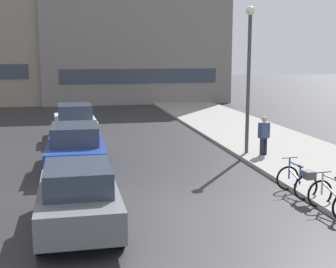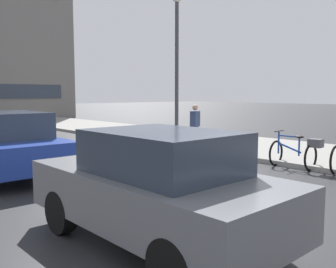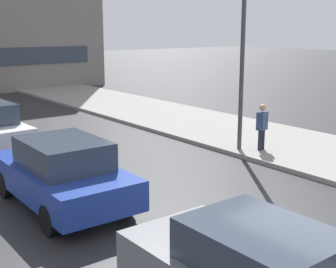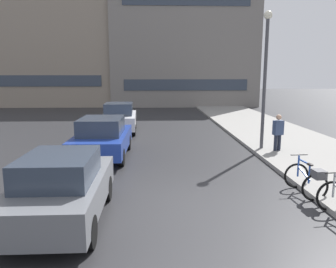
{
  "view_description": "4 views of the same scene",
  "coord_description": "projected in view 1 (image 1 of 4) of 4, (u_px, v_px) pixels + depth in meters",
  "views": [
    {
      "loc": [
        -2.65,
        -11.31,
        4.06
      ],
      "look_at": [
        0.29,
        3.02,
        1.51
      ],
      "focal_mm": 50.0,
      "sensor_mm": 36.0,
      "label": 1
    },
    {
      "loc": [
        -5.82,
        -4.59,
        2.05
      ],
      "look_at": [
        0.88,
        2.84,
        0.98
      ],
      "focal_mm": 40.0,
      "sensor_mm": 36.0,
      "label": 2
    },
    {
      "loc": [
        -6.93,
        -4.56,
        4.06
      ],
      "look_at": [
        0.56,
        5.18,
        1.25
      ],
      "focal_mm": 50.0,
      "sensor_mm": 36.0,
      "label": 3
    },
    {
      "loc": [
        -0.53,
        -7.76,
        3.24
      ],
      "look_at": [
        -0.12,
        2.12,
        1.46
      ],
      "focal_mm": 35.0,
      "sensor_mm": 36.0,
      "label": 4
    }
  ],
  "objects": [
    {
      "name": "car_white",
      "position": [
        75.0,
        122.0,
        22.01
      ],
      "size": [
        2.01,
        4.13,
        1.69
      ],
      "color": "silver",
      "rests_on": "ground"
    },
    {
      "name": "pedestrian",
      "position": [
        264.0,
        135.0,
        18.06
      ],
      "size": [
        0.45,
        0.34,
        1.65
      ],
      "color": "#1E2333",
      "rests_on": "ground"
    },
    {
      "name": "sidewalk_kerb",
      "position": [
        253.0,
        135.0,
        22.96
      ],
      "size": [
        4.8,
        60.0,
        0.14
      ],
      "primitive_type": "cube",
      "color": "gray",
      "rests_on": "ground"
    },
    {
      "name": "car_grey",
      "position": [
        78.0,
        197.0,
        10.73
      ],
      "size": [
        1.83,
        3.93,
        1.57
      ],
      "color": "slate",
      "rests_on": "ground"
    },
    {
      "name": "ground_plane",
      "position": [
        180.0,
        211.0,
        12.14
      ],
      "size": [
        140.0,
        140.0,
        0.0
      ],
      "primitive_type": "plane",
      "color": "#28282B"
    },
    {
      "name": "building_facade_main",
      "position": [
        133.0,
        26.0,
        39.59
      ],
      "size": [
        15.04,
        7.89,
        12.61
      ],
      "color": "gray",
      "rests_on": "ground"
    },
    {
      "name": "car_blue",
      "position": [
        75.0,
        147.0,
        16.36
      ],
      "size": [
        2.0,
        4.35,
        1.61
      ],
      "color": "navy",
      "rests_on": "ground"
    },
    {
      "name": "bicycle_second",
      "position": [
        299.0,
        180.0,
        13.3
      ],
      "size": [
        0.79,
        1.36,
        1.02
      ],
      "color": "black",
      "rests_on": "ground"
    },
    {
      "name": "bicycle_nearest",
      "position": [
        332.0,
        198.0,
        11.86
      ],
      "size": [
        0.84,
        1.17,
        1.02
      ],
      "color": "black",
      "rests_on": "ground"
    },
    {
      "name": "streetlamp",
      "position": [
        249.0,
        66.0,
        18.0
      ],
      "size": [
        0.35,
        0.35,
        5.8
      ],
      "color": "#424247",
      "rests_on": "ground"
    }
  ]
}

